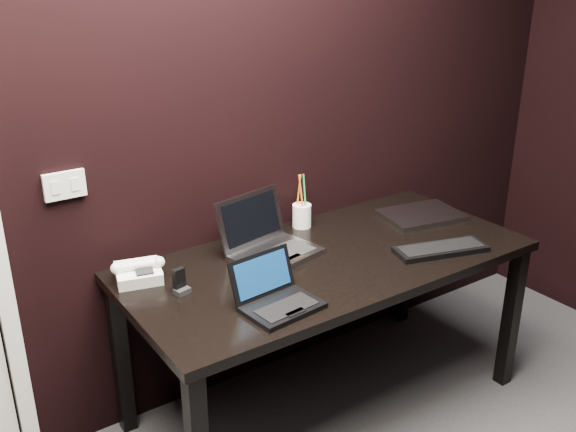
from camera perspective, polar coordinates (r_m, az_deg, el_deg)
wall_back at (r=2.64m, az=-6.73°, el=9.01°), size 4.00×0.00×4.00m
wall_switch at (r=2.46m, az=-19.25°, el=2.60°), size 0.15×0.02×0.10m
desk at (r=2.69m, az=3.59°, el=-5.08°), size 1.70×0.80×0.74m
netbook at (r=2.27m, az=-1.01°, el=-7.26°), size 0.29×0.26×0.17m
silver_laptop at (r=2.65m, az=-1.66°, el=-2.54°), size 0.39×0.37×0.23m
ext_keyboard at (r=2.76m, az=13.42°, el=-2.87°), size 0.42×0.24×0.03m
closed_laptop at (r=3.10m, az=11.74°, el=0.08°), size 0.40×0.32×0.02m
desk_phone at (r=2.51m, az=-13.15°, el=-4.89°), size 0.21×0.19×0.10m
mobile_phone at (r=2.39m, az=-9.58°, el=-5.96°), size 0.06×0.06×0.10m
pen_cup at (r=2.92m, az=1.23°, el=0.12°), size 0.11×0.11×0.25m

